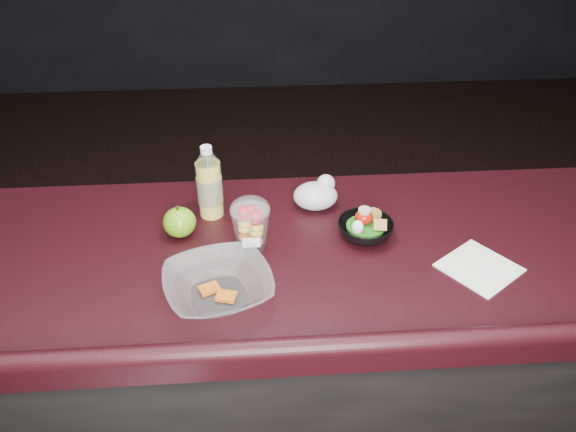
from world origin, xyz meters
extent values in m
cube|color=black|center=(0.00, 0.30, 0.49)|extent=(4.00, 0.65, 0.98)
cube|color=black|center=(0.00, 0.30, 1.00)|extent=(4.06, 0.71, 0.04)
cylinder|color=gold|center=(-0.13, 0.47, 1.10)|extent=(0.07, 0.07, 0.16)
cylinder|color=white|center=(-0.13, 0.47, 1.10)|extent=(0.07, 0.07, 0.16)
cone|color=white|center=(-0.13, 0.47, 1.20)|extent=(0.07, 0.07, 0.03)
cylinder|color=white|center=(-0.13, 0.47, 1.22)|extent=(0.03, 0.03, 0.02)
cylinder|color=#072D99|center=(-0.13, 0.47, 1.10)|extent=(0.07, 0.07, 0.08)
ellipsoid|color=white|center=(-0.02, 0.32, 1.14)|extent=(0.10, 0.10, 0.06)
ellipsoid|color=#46880F|center=(-0.20, 0.38, 1.06)|extent=(0.09, 0.09, 0.08)
cylinder|color=black|center=(-0.20, 0.38, 1.10)|extent=(0.01, 0.01, 0.01)
ellipsoid|color=silver|center=(0.17, 0.49, 1.06)|extent=(0.13, 0.10, 0.07)
sphere|color=silver|center=(0.20, 0.51, 1.09)|extent=(0.05, 0.05, 0.05)
imported|color=black|center=(0.28, 0.34, 1.04)|extent=(0.18, 0.18, 0.05)
cylinder|color=#0F470C|center=(0.28, 0.34, 1.05)|extent=(0.10, 0.10, 0.01)
ellipsoid|color=#A51207|center=(0.28, 0.35, 1.07)|extent=(0.05, 0.05, 0.04)
cylinder|color=beige|center=(0.28, 0.35, 1.10)|extent=(0.03, 0.03, 0.01)
ellipsoid|color=white|center=(0.26, 0.32, 1.07)|extent=(0.03, 0.03, 0.04)
imported|color=silver|center=(-0.10, 0.14, 1.05)|extent=(0.30, 0.30, 0.06)
cube|color=#990F0C|center=(-0.12, 0.15, 1.03)|extent=(0.06, 0.05, 0.01)
cube|color=#990F0C|center=(-0.08, 0.12, 1.03)|extent=(0.05, 0.04, 0.01)
cube|color=white|center=(0.54, 0.19, 1.02)|extent=(0.22, 0.22, 0.00)
camera|label=1|loc=(-0.01, -0.83, 1.90)|focal=35.00mm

